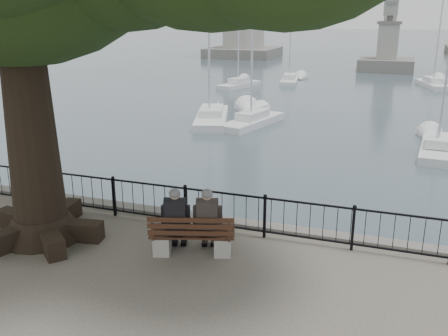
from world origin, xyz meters
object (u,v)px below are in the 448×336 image
at_px(bench, 192,240).
at_px(person_left, 177,222).
at_px(person_right, 208,223).
at_px(lion_monument, 387,51).

xyz_separation_m(bench, person_left, (-0.36, -0.00, 0.37)).
relative_size(bench, person_right, 1.25).
bearing_deg(person_left, person_right, 17.24).
bearing_deg(bench, lion_monument, 87.36).
distance_m(bench, person_right, 0.51).
bearing_deg(bench, person_right, 34.55).
distance_m(person_right, lion_monument, 48.64).
distance_m(person_left, lion_monument, 48.87).
relative_size(person_right, lion_monument, 0.18).
relative_size(person_left, lion_monument, 0.18).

